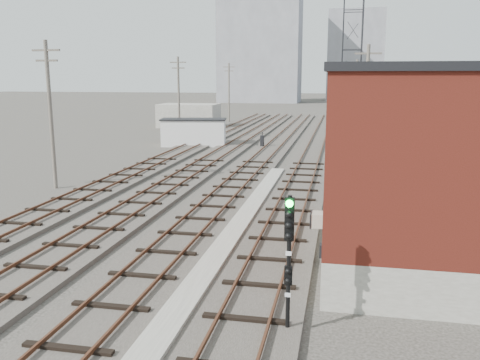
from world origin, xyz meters
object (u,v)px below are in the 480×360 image
(signal_mast, at_px, (289,256))
(switch_stand, at_px, (262,141))
(car_grey, at_px, (189,125))
(site_trailer, at_px, (194,132))
(car_silver, at_px, (187,133))
(car_red, at_px, (187,135))

(signal_mast, relative_size, switch_stand, 2.62)
(signal_mast, relative_size, car_grey, 0.82)
(site_trailer, xyz_separation_m, car_silver, (-2.51, 5.67, -0.74))
(car_red, relative_size, car_grey, 0.89)
(switch_stand, bearing_deg, car_red, 163.26)
(switch_stand, relative_size, car_red, 0.35)
(signal_mast, height_order, car_grey, signal_mast)
(car_red, bearing_deg, signal_mast, -170.59)
(switch_stand, bearing_deg, car_grey, 132.91)
(car_red, height_order, car_grey, car_red)
(switch_stand, distance_m, car_grey, 19.08)
(switch_stand, xyz_separation_m, car_silver, (-9.59, 6.08, -0.05))
(car_red, height_order, car_silver, car_red)
(signal_mast, relative_size, car_silver, 0.99)
(switch_stand, xyz_separation_m, site_trailer, (-7.08, 0.42, 0.69))
(switch_stand, distance_m, car_silver, 11.36)
(signal_mast, bearing_deg, car_grey, 109.74)
(site_trailer, distance_m, car_red, 3.40)
(switch_stand, distance_m, site_trailer, 7.13)
(signal_mast, xyz_separation_m, switch_stand, (-6.37, 36.32, -1.54))
(switch_stand, height_order, car_silver, switch_stand)
(switch_stand, distance_m, car_red, 9.36)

